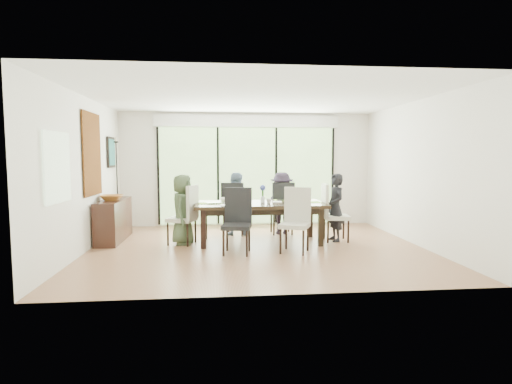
{
  "coord_description": "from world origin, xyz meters",
  "views": [
    {
      "loc": [
        -0.7,
        -7.1,
        1.65
      ],
      "look_at": [
        0.0,
        0.25,
        1.0
      ],
      "focal_mm": 28.0,
      "sensor_mm": 36.0,
      "label": 1
    }
  ],
  "objects": [
    {
      "name": "tapestry",
      "position": [
        -2.97,
        0.4,
        1.7
      ],
      "size": [
        0.02,
        1.0,
        1.5
      ],
      "primitive_type": "cube",
      "color": "brown",
      "rests_on": "wall_left"
    },
    {
      "name": "hyacinth_stems",
      "position": [
        0.16,
        0.52,
        0.96
      ],
      "size": [
        0.04,
        0.04,
        0.16
      ],
      "primitive_type": "cylinder",
      "color": "#337226",
      "rests_on": "table_top"
    },
    {
      "name": "deck",
      "position": [
        0.0,
        3.4,
        -0.05
      ],
      "size": [
        6.0,
        1.8,
        0.1
      ],
      "primitive_type": "cube",
      "color": "brown",
      "rests_on": "ground"
    },
    {
      "name": "platter_base",
      "position": [
        -0.44,
        0.17,
        0.79
      ],
      "size": [
        0.27,
        0.27,
        0.02
      ],
      "primitive_type": "cube",
      "color": "white",
      "rests_on": "table_top"
    },
    {
      "name": "foliage_left",
      "position": [
        -1.8,
        5.2,
        1.44
      ],
      "size": [
        3.2,
        3.2,
        3.2
      ],
      "primitive_type": "sphere",
      "color": "#14380F",
      "rests_on": "ground"
    },
    {
      "name": "foliage_right",
      "position": [
        2.2,
        5.0,
        1.26
      ],
      "size": [
        2.8,
        2.8,
        2.8
      ],
      "primitive_type": "sphere",
      "color": "#14380F",
      "rests_on": "ground"
    },
    {
      "name": "person_far_left",
      "position": [
        -0.34,
        1.3,
        0.66
      ],
      "size": [
        0.69,
        0.51,
        1.33
      ],
      "primitive_type": "imported",
      "rotation": [
        0.0,
        0.0,
        2.93
      ],
      "color": "#758DA9",
      "rests_on": "floor"
    },
    {
      "name": "glass_doors",
      "position": [
        0.0,
        2.47,
        1.2
      ],
      "size": [
        4.2,
        0.02,
        2.3
      ],
      "primitive_type": "cube",
      "color": "#598C3F",
      "rests_on": "wall_back"
    },
    {
      "name": "person_far_right",
      "position": [
        0.66,
        1.3,
        0.66
      ],
      "size": [
        0.62,
        0.4,
        1.33
      ],
      "primitive_type": "imported",
      "rotation": [
        0.0,
        0.0,
        3.13
      ],
      "color": "black",
      "rests_on": "floor"
    },
    {
      "name": "sideboard",
      "position": [
        -2.76,
        0.93,
        0.4
      ],
      "size": [
        0.4,
        1.44,
        0.81
      ],
      "primitive_type": "cube",
      "color": "black",
      "rests_on": "floor"
    },
    {
      "name": "table_leg_fr",
      "position": [
        1.19,
        0.04,
        0.35
      ],
      "size": [
        0.09,
        0.09,
        0.71
      ],
      "primitive_type": "cube",
      "color": "black",
      "rests_on": "floor"
    },
    {
      "name": "laptop",
      "position": [
        -0.74,
        0.37,
        0.78
      ],
      "size": [
        0.38,
        0.29,
        0.03
      ],
      "primitive_type": "imported",
      "rotation": [
        0.0,
        0.0,
        0.23
      ],
      "color": "silver",
      "rests_on": "table_top"
    },
    {
      "name": "tablet_far_l",
      "position": [
        -0.24,
        0.82,
        0.78
      ],
      "size": [
        0.27,
        0.18,
        0.01
      ],
      "primitive_type": "cube",
      "color": "black",
      "rests_on": "table_top"
    },
    {
      "name": "table_leg_br",
      "position": [
        1.19,
        0.9,
        0.35
      ],
      "size": [
        0.09,
        0.09,
        0.71
      ],
      "primitive_type": "cube",
      "color": "black",
      "rests_on": "floor"
    },
    {
      "name": "table_leg_bl",
      "position": [
        -0.97,
        0.9,
        0.35
      ],
      "size": [
        0.09,
        0.09,
        0.71
      ],
      "primitive_type": "cube",
      "color": "black",
      "rests_on": "floor"
    },
    {
      "name": "art_frame",
      "position": [
        -2.97,
        1.7,
        1.75
      ],
      "size": [
        0.03,
        0.55,
        0.65
      ],
      "primitive_type": "cube",
      "color": "black",
      "rests_on": "wall_left"
    },
    {
      "name": "wall_left",
      "position": [
        -3.01,
        0.0,
        1.35
      ],
      "size": [
        0.02,
        5.0,
        2.7
      ],
      "primitive_type": "cube",
      "color": "silver",
      "rests_on": "floor"
    },
    {
      "name": "hyacinth_blooms",
      "position": [
        0.16,
        0.52,
        1.06
      ],
      "size": [
        0.11,
        0.11,
        0.11
      ],
      "primitive_type": "sphere",
      "color": "#4655B0",
      "rests_on": "table_top"
    },
    {
      "name": "platter_snacks",
      "position": [
        -0.44,
        0.17,
        0.81
      ],
      "size": [
        0.21,
        0.21,
        0.01
      ],
      "primitive_type": "cube",
      "color": "orange",
      "rests_on": "table_top"
    },
    {
      "name": "rail_top",
      "position": [
        0.0,
        4.2,
        0.55
      ],
      "size": [
        6.0,
        0.08,
        0.06
      ],
      "primitive_type": "cube",
      "color": "#523B23",
      "rests_on": "deck"
    },
    {
      "name": "table_leg_fl",
      "position": [
        -0.97,
        0.04,
        0.35
      ],
      "size": [
        0.09,
        0.09,
        0.71
      ],
      "primitive_type": "cube",
      "color": "black",
      "rests_on": "floor"
    },
    {
      "name": "foliage_mid",
      "position": [
        0.4,
        5.8,
        1.8
      ],
      "size": [
        4.0,
        4.0,
        4.0
      ],
      "primitive_type": "sphere",
      "color": "#14380F",
      "rests_on": "ground"
    },
    {
      "name": "cup_b",
      "position": [
        0.26,
        0.37,
        0.82
      ],
      "size": [
        0.14,
        0.14,
        0.09
      ],
      "primitive_type": "imported",
      "rotation": [
        0.0,
        0.0,
        2.22
      ],
      "color": "white",
      "rests_on": "table_top"
    },
    {
      "name": "placemat_paper",
      "position": [
        -0.44,
        0.17,
        0.77
      ],
      "size": [
        0.45,
        0.33,
        0.01
      ],
      "primitive_type": "cube",
      "color": "white",
      "rests_on": "table_top"
    },
    {
      "name": "cup_a",
      "position": [
        -0.59,
        0.62,
        0.82
      ],
      "size": [
        0.18,
        0.18,
        0.1
      ],
      "primitive_type": "imported",
      "rotation": [
        0.0,
        0.0,
        0.67
      ],
      "color": "white",
      "rests_on": "table_top"
    },
    {
      "name": "ceiling",
      "position": [
        0.0,
        0.0,
        2.71
      ],
      "size": [
        6.0,
        5.0,
        0.01
      ],
      "primitive_type": "cube",
      "color": "white",
      "rests_on": "wall_back"
    },
    {
      "name": "vase",
      "position": [
        0.16,
        0.52,
        0.83
      ],
      "size": [
        0.08,
        0.08,
        0.12
      ],
      "primitive_type": "cylinder",
      "color": "silver",
      "rests_on": "table_top"
    },
    {
      "name": "mullion_c",
      "position": [
        0.7,
        2.46,
        1.2
      ],
      "size": [
        0.05,
        0.04,
        2.3
      ],
      "primitive_type": "cube",
      "color": "black",
      "rests_on": "wall_back"
    },
    {
      "name": "placemat_far_l",
      "position": [
        -0.34,
        0.87,
        0.77
      ],
      "size": [
        0.45,
        0.33,
        0.01
      ],
      "primitive_type": "cube",
      "color": "#8FAE3E",
      "rests_on": "table_top"
    },
    {
      "name": "mullion_d",
      "position": [
        2.1,
        2.46,
        1.2
      ],
      "size": [
        0.05,
        0.04,
        2.3
      ],
      "primitive_type": "cube",
      "color": "black",
      "rests_on": "wall_back"
    },
    {
      "name": "chair_far_left",
      "position": [
        -0.34,
        1.32,
        0.57
      ],
      "size": [
        0.59,
        0.59,
        1.13
      ],
      "primitive_type": null,
      "rotation": [
        0.0,
        0.0,
        2.85
      ],
      "color": "black",
      "rests_on": "floor"
    },
    {
      "name": "bowl",
      "position": [
        -2.76,
        0.83,
        0.86
      ],
      "size": [
        0.43,
        0.43,
        0.1
      ],
      "primitive_type": "imported",
      "color": "#9B5B21",
      "rests_on": "sideboard"
    },
    {
      "name": "side_window",
      "position": [
        -2.97,
        -1.2,
        1.5
      ],
      "size": [
        0.02,
        0.9,
        1.0
      ],
      "primitive_type": "cube",
      "color": "#8CAD7F",
      "rests_on": "wall_left"
    },
    {
      "name": "wall_back",
      "position": [
        0.0,
        2.51,
        1.35
      ],
      "size": [
        6.0,
        0.02,
        2.7
      ],
      "primitive_type": "cube",
      "color": "silver",
      "rests_on": "floor"
    },
    {
      "name": "cup_c",
      "position": [
        0.91,
        0.57,
        0.82
      ],
      "size": [
        0.18,
        0.18,
        0.1
      ],
      "primitive_type": "imported",
      "rotation": [
        0.0,
        0.0,
        3.91
      ],
      "color": "white",
      "rests_on": "table_top"
    },
    {
      "name": "papers",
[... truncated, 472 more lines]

